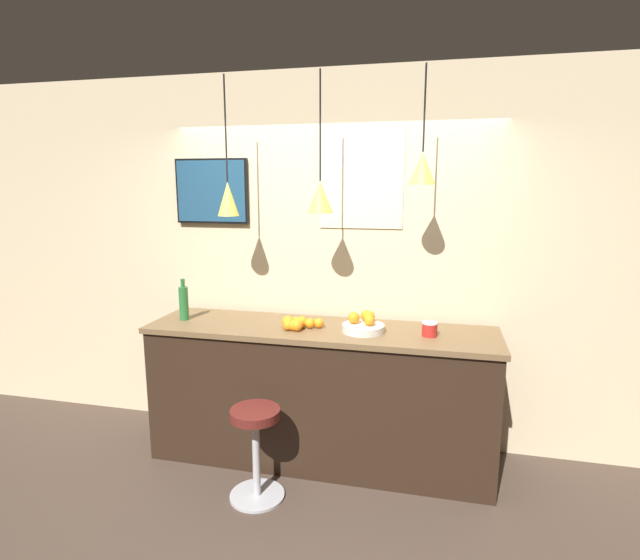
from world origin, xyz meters
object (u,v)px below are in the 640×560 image
bar_stool (256,439)px  fruit_bowl (364,325)px  spread_jar (430,329)px  juice_bottle (184,302)px  mounted_tv (212,191)px

bar_stool → fruit_bowl: (0.62, 0.55, 0.66)m
fruit_bowl → spread_jar: (0.46, -0.01, 0.00)m
bar_stool → juice_bottle: size_ratio=1.96×
spread_jar → mounted_tv: bearing=166.8°
bar_stool → fruit_bowl: fruit_bowl is taller
juice_bottle → spread_jar: juice_bottle is taller
fruit_bowl → spread_jar: size_ratio=2.84×
spread_jar → juice_bottle: bearing=-180.0°
bar_stool → juice_bottle: (-0.76, 0.53, 0.75)m
juice_bottle → spread_jar: (1.84, 0.00, -0.09)m
mounted_tv → fruit_bowl: bearing=-17.0°
fruit_bowl → mounted_tv: mounted_tv is taller
mounted_tv → juice_bottle: bearing=-99.7°
fruit_bowl → spread_jar: 0.46m
bar_stool → mounted_tv: 1.97m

